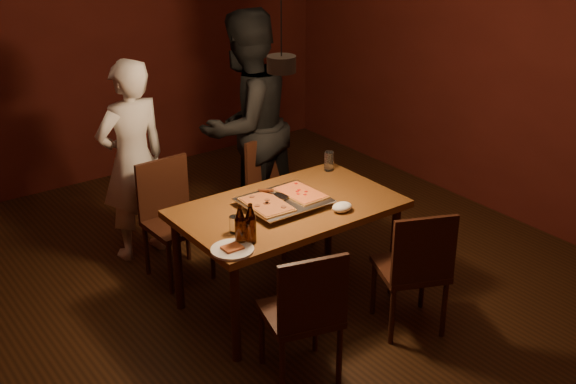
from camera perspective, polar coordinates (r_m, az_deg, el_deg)
room_shell at (r=4.56m, az=-0.51°, el=5.80°), size 6.00×6.00×6.00m
dining_table at (r=4.92m, az=-0.00°, el=-1.85°), size 1.50×0.90×0.75m
chair_far_left at (r=5.42m, az=-9.24°, el=-1.29°), size 0.43×0.43×0.49m
chair_far_right at (r=5.80m, az=-1.09°, el=0.78°), size 0.50×0.50×0.49m
chair_near_left at (r=4.20m, az=1.40°, el=-8.99°), size 0.52×0.52×0.49m
chair_near_right at (r=4.72m, az=10.10°, el=-5.39°), size 0.55×0.55×0.49m
pizza_tray at (r=4.87m, az=-0.32°, el=-0.85°), size 0.59×0.50×0.05m
pizza_meat at (r=4.78m, az=-1.70°, el=-0.96°), size 0.25×0.39×0.02m
pizza_cheese at (r=4.94m, az=1.00°, el=-0.06°), size 0.24×0.37×0.02m
spatula at (r=4.88m, az=-0.58°, el=-0.31°), size 0.18×0.26×0.04m
beer_bottle_a at (r=4.36m, az=-3.80°, el=-2.60°), size 0.07×0.07×0.25m
beer_bottle_b at (r=4.36m, az=-2.97°, el=-2.50°), size 0.07×0.07×0.26m
water_glass_left at (r=4.52m, az=-4.23°, el=-2.57°), size 0.07×0.07×0.11m
water_glass_right at (r=5.45m, az=3.25°, el=2.45°), size 0.07×0.07×0.15m
plate_slice at (r=4.33m, az=-4.42°, el=-4.55°), size 0.26×0.26×0.03m
napkin at (r=4.81m, az=4.30°, el=-1.19°), size 0.15×0.11×0.06m
diner_white at (r=5.65m, az=-12.16°, el=2.43°), size 0.62×0.44×1.59m
diner_dark at (r=5.88m, az=-3.34°, el=5.26°), size 1.05×0.90×1.88m
pendant_lamp at (r=4.46m, az=-0.53°, el=10.21°), size 0.18×0.18×1.10m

